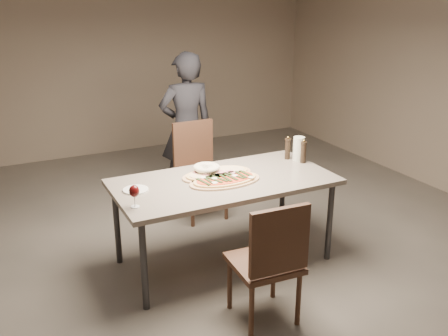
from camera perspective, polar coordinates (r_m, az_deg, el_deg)
name	(u,v)px	position (r m, az deg, el deg)	size (l,w,h in m)	color
room	(224,101)	(3.89, 0.00, 7.65)	(7.00, 7.00, 7.00)	#56504A
dining_table	(224,186)	(4.10, 0.00, -2.07)	(1.80, 0.90, 0.75)	slate
zucchini_pizza	(225,180)	(4.02, 0.12, -1.38)	(0.61, 0.34, 0.05)	tan
ham_pizza	(217,174)	(4.16, -0.80, -0.67)	(0.61, 0.34, 0.04)	tan
bread_basket	(207,169)	(4.17, -2.01, -0.13)	(0.22, 0.22, 0.08)	beige
oil_dish	(208,178)	(4.10, -1.80, -1.10)	(0.14, 0.14, 0.02)	white
pepper_mill_left	(288,148)	(4.58, 7.29, 2.25)	(0.06, 0.06, 0.22)	black
pepper_mill_right	(303,152)	(4.50, 9.06, 1.84)	(0.06, 0.06, 0.22)	black
carafe	(299,149)	(4.56, 8.53, 2.19)	(0.10, 0.10, 0.22)	silver
wine_glass	(134,192)	(3.58, -10.23, -2.70)	(0.07, 0.07, 0.17)	silver
side_plate	(136,190)	(3.91, -10.06, -2.47)	(0.20, 0.20, 0.01)	white
chair_near	(270,258)	(3.41, 5.33, -10.15)	(0.46, 0.46, 0.93)	#42291B
chair_far	(198,164)	(5.09, -3.01, 0.46)	(0.46, 0.46, 0.96)	#42291B
diner	(186,128)	(5.40, -4.31, 4.60)	(0.59, 0.39, 1.62)	black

